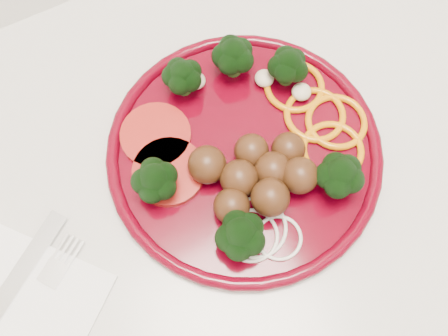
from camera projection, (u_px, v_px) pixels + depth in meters
name	position (u px, v px, depth m)	size (l,w,h in m)	color
counter	(296.00, 223.00, 0.98)	(2.40, 0.60, 0.90)	beige
plate	(246.00, 148.00, 0.52)	(0.30, 0.30, 0.06)	#4B010D
napkin	(3.00, 322.00, 0.48)	(0.16, 0.16, 0.00)	white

